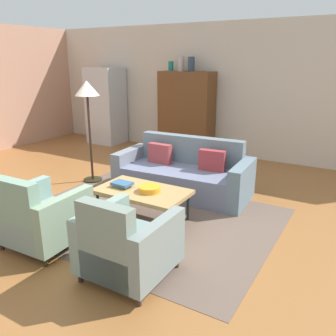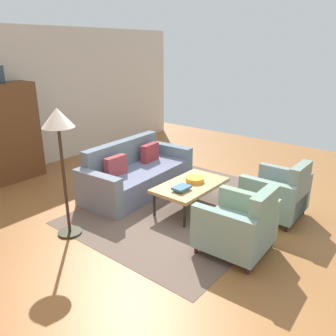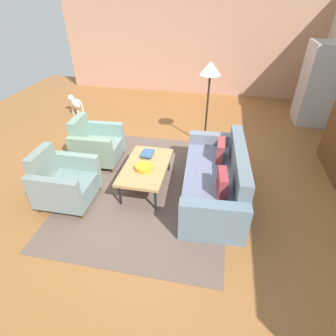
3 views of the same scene
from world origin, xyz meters
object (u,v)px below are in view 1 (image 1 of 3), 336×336
object	(u,v)px
fruit_bowl	(150,189)
cabinet	(186,113)
coffee_table	(142,192)
refrigerator	(106,106)
book_stack	(122,184)
couch	(184,175)
armchair_left	(40,219)
vase_tall	(171,66)
vase_small	(191,64)
vase_round	(181,64)
floor_lamp	(87,98)
armchair_right	(125,247)

from	to	relation	value
fruit_bowl	cabinet	bearing A→B (deg)	110.20
coffee_table	refrigerator	bearing A→B (deg)	135.56
book_stack	cabinet	distance (m)	3.57
couch	coffee_table	distance (m)	1.19
armchair_left	vase_tall	bearing A→B (deg)	99.52
armchair_left	fruit_bowl	xyz separation A→B (m)	(0.71, 1.17, 0.11)
cabinet	vase_small	size ratio (longest dim) A/B	6.05
vase_round	refrigerator	distance (m)	2.31
armchair_left	book_stack	world-z (taller)	armchair_left
vase_tall	floor_lamp	xyz separation A→B (m)	(-0.11, -2.55, -0.46)
armchair_left	vase_tall	world-z (taller)	vase_tall
coffee_table	floor_lamp	world-z (taller)	floor_lamp
vase_tall	floor_lamp	size ratio (longest dim) A/B	0.12
armchair_left	vase_small	size ratio (longest dim) A/B	2.96
couch	vase_tall	world-z (taller)	vase_tall
refrigerator	armchair_right	bearing A→B (deg)	-48.41
armchair_left	armchair_right	bearing A→B (deg)	-2.12
vase_tall	couch	bearing A→B (deg)	-55.20
refrigerator	vase_tall	bearing A→B (deg)	3.15
couch	armchair_right	world-z (taller)	armchair_right
refrigerator	vase_round	bearing A→B (deg)	2.77
vase_tall	fruit_bowl	bearing A→B (deg)	-64.05
refrigerator	floor_lamp	bearing A→B (deg)	-55.15
couch	coffee_table	bearing A→B (deg)	86.82
couch	floor_lamp	bearing A→B (deg)	8.46
book_stack	refrigerator	size ratio (longest dim) A/B	0.15
cabinet	fruit_bowl	bearing A→B (deg)	-69.80
vase_round	floor_lamp	xyz separation A→B (m)	(-0.36, -2.55, -0.51)
vase_round	floor_lamp	distance (m)	2.62
vase_round	cabinet	bearing A→B (deg)	1.81
vase_tall	vase_round	size ratio (longest dim) A/B	0.65
coffee_table	fruit_bowl	bearing A→B (deg)	-0.00
fruit_bowl	book_stack	distance (m)	0.41
coffee_table	vase_round	size ratio (longest dim) A/B	3.80
coffee_table	refrigerator	distance (m)	4.73
coffee_table	refrigerator	world-z (taller)	refrigerator
armchair_left	vase_small	world-z (taller)	vase_small
couch	refrigerator	size ratio (longest dim) A/B	1.16
armchair_right	cabinet	size ratio (longest dim) A/B	0.49
refrigerator	fruit_bowl	bearing A→B (deg)	-43.49
cabinet	book_stack	bearing A→B (deg)	-76.27
coffee_table	vase_tall	bearing A→B (deg)	114.38
coffee_table	fruit_bowl	distance (m)	0.13
cabinet	refrigerator	bearing A→B (deg)	-177.30
book_stack	vase_round	bearing A→B (deg)	106.09
vase_tall	vase_small	xyz separation A→B (m)	(0.50, 0.00, 0.05)
book_stack	refrigerator	world-z (taller)	refrigerator
coffee_table	armchair_left	bearing A→B (deg)	-117.13
couch	refrigerator	bearing A→B (deg)	-35.55
vase_tall	vase_small	size ratio (longest dim) A/B	0.69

